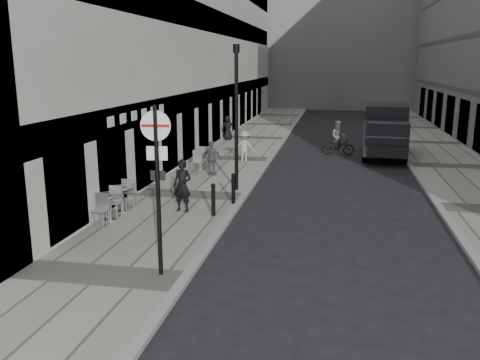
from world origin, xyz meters
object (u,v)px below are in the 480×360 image
object	(u,v)px
lamppost	(236,111)
cyclist	(338,142)
walking_man	(182,186)
sign_post	(157,169)
panel_van	(386,128)

from	to	relation	value
lamppost	cyclist	size ratio (longest dim) A/B	2.92
cyclist	walking_man	bearing A→B (deg)	-114.90
walking_man	cyclist	xyz separation A→B (m)	(5.10, 12.56, -0.26)
sign_post	panel_van	size ratio (longest dim) A/B	0.66
cyclist	sign_post	bearing A→B (deg)	-105.80
lamppost	panel_van	xyz separation A→B (m)	(6.43, 9.35, -1.65)
panel_van	lamppost	bearing A→B (deg)	-119.79
walking_man	sign_post	bearing A→B (deg)	-67.71
sign_post	lamppost	distance (m)	8.41
walking_man	cyclist	size ratio (longest dim) A/B	0.93
sign_post	cyclist	bearing A→B (deg)	70.56
sign_post	panel_van	world-z (taller)	sign_post
lamppost	cyclist	xyz separation A→B (m)	(3.91, 9.27, -2.46)
panel_van	walking_man	bearing A→B (deg)	-116.37
sign_post	panel_van	xyz separation A→B (m)	(6.60, 17.74, -1.10)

